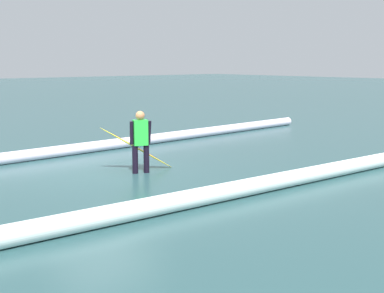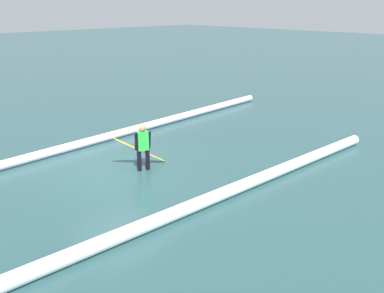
# 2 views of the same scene
# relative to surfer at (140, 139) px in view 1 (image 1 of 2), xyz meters

# --- Properties ---
(ground_plane) EXTENTS (140.31, 140.31, 0.00)m
(ground_plane) POSITION_rel_surfer_xyz_m (0.67, -0.68, -0.84)
(ground_plane) COLOR #294F51
(surfer) EXTENTS (0.49, 0.31, 1.51)m
(surfer) POSITION_rel_surfer_xyz_m (0.00, 0.00, 0.00)
(surfer) COLOR black
(surfer) RESTS_ON ground_plane
(surfboard) EXTENTS (1.83, 0.91, 1.14)m
(surfboard) POSITION_rel_surfer_xyz_m (-0.15, -0.38, -0.29)
(surfboard) COLOR yellow
(surfboard) RESTS_ON ground_plane
(wave_crest_foreground) EXTENTS (25.23, 1.74, 0.32)m
(wave_crest_foreground) POSITION_rel_surfer_xyz_m (2.09, -3.26, -0.68)
(wave_crest_foreground) COLOR white
(wave_crest_foreground) RESTS_ON ground_plane
(wave_crest_midground) EXTENTS (20.42, 1.21, 0.35)m
(wave_crest_midground) POSITION_rel_surfer_xyz_m (2.80, 3.09, -0.67)
(wave_crest_midground) COLOR white
(wave_crest_midground) RESTS_ON ground_plane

